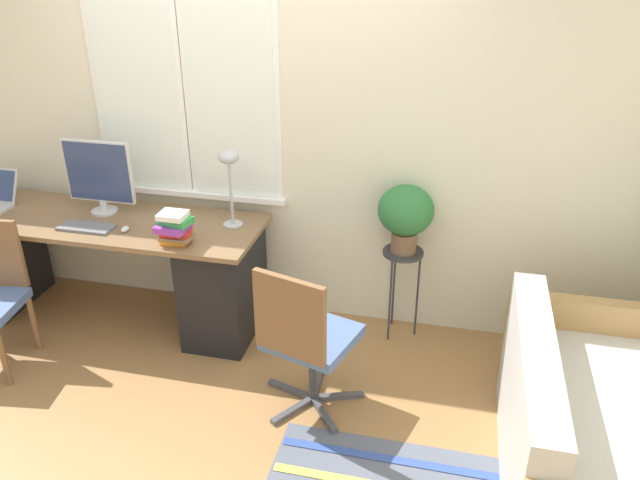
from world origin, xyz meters
TOP-DOWN VIEW (x-y plane):
  - ground_plane at (0.00, 0.00)m, footprint 14.00×14.00m
  - wall_back_with_window at (-0.02, 0.76)m, footprint 9.00×0.12m
  - desk at (-0.98, 0.34)m, footprint 2.20×0.68m
  - monitor at (-0.98, 0.45)m, footprint 0.47×0.17m
  - keyboard at (-0.96, 0.19)m, footprint 0.35×0.15m
  - mouse at (-0.70, 0.20)m, footprint 0.04×0.07m
  - desk_lamp at (-0.07, 0.45)m, footprint 0.13×0.13m
  - book_stack at (-0.32, 0.13)m, footprint 0.22×0.18m
  - office_chair_swivel at (0.59, -0.28)m, footprint 0.58×0.59m
  - couch_loveseat at (2.03, -0.49)m, footprint 0.84×1.49m
  - plant_stand at (1.00, 0.59)m, footprint 0.26×0.26m
  - potted_plant at (1.00, 0.59)m, footprint 0.35×0.35m

SIDE VIEW (x-z plane):
  - ground_plane at x=0.00m, z-range 0.00..0.00m
  - couch_loveseat at x=2.03m, z-range -0.11..0.67m
  - desk at x=-0.98m, z-range 0.03..0.78m
  - office_chair_swivel at x=0.59m, z-range 0.02..0.95m
  - plant_stand at x=1.00m, z-range 0.23..0.85m
  - keyboard at x=-0.96m, z-range 0.75..0.76m
  - mouse at x=-0.70m, z-range 0.75..0.78m
  - book_stack at x=-0.32m, z-range 0.75..0.95m
  - potted_plant at x=1.00m, z-range 0.66..1.10m
  - monitor at x=-0.98m, z-range 0.76..1.25m
  - desk_lamp at x=-0.07m, z-range 0.89..1.38m
  - wall_back_with_window at x=-0.02m, z-range 0.01..2.71m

